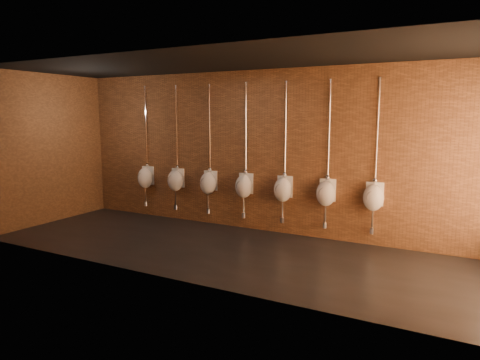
# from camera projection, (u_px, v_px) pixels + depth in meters

# --- Properties ---
(ground) EXTENTS (8.50, 8.50, 0.00)m
(ground) POSITION_uv_depth(u_px,v_px,m) (219.00, 249.00, 7.48)
(ground) COLOR black
(ground) RESTS_ON ground
(room_shell) EXTENTS (8.54, 3.04, 3.22)m
(room_shell) POSITION_uv_depth(u_px,v_px,m) (218.00, 134.00, 7.18)
(room_shell) COLOR black
(room_shell) RESTS_ON ground
(urinal_0) EXTENTS (0.39, 0.35, 2.71)m
(urinal_0) POSITION_uv_depth(u_px,v_px,m) (145.00, 177.00, 9.82)
(urinal_0) COLOR white
(urinal_0) RESTS_ON ground
(urinal_1) EXTENTS (0.39, 0.35, 2.71)m
(urinal_1) POSITION_uv_depth(u_px,v_px,m) (176.00, 180.00, 9.43)
(urinal_1) COLOR white
(urinal_1) RESTS_ON ground
(urinal_2) EXTENTS (0.39, 0.35, 2.71)m
(urinal_2) POSITION_uv_depth(u_px,v_px,m) (208.00, 182.00, 9.04)
(urinal_2) COLOR white
(urinal_2) RESTS_ON ground
(urinal_3) EXTENTS (0.39, 0.35, 2.71)m
(urinal_3) POSITION_uv_depth(u_px,v_px,m) (244.00, 186.00, 8.65)
(urinal_3) COLOR white
(urinal_3) RESTS_ON ground
(urinal_4) EXTENTS (0.39, 0.35, 2.71)m
(urinal_4) POSITION_uv_depth(u_px,v_px,m) (283.00, 189.00, 8.26)
(urinal_4) COLOR white
(urinal_4) RESTS_ON ground
(urinal_5) EXTENTS (0.39, 0.35, 2.71)m
(urinal_5) POSITION_uv_depth(u_px,v_px,m) (326.00, 193.00, 7.86)
(urinal_5) COLOR white
(urinal_5) RESTS_ON ground
(urinal_6) EXTENTS (0.39, 0.35, 2.71)m
(urinal_6) POSITION_uv_depth(u_px,v_px,m) (373.00, 197.00, 7.47)
(urinal_6) COLOR white
(urinal_6) RESTS_ON ground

